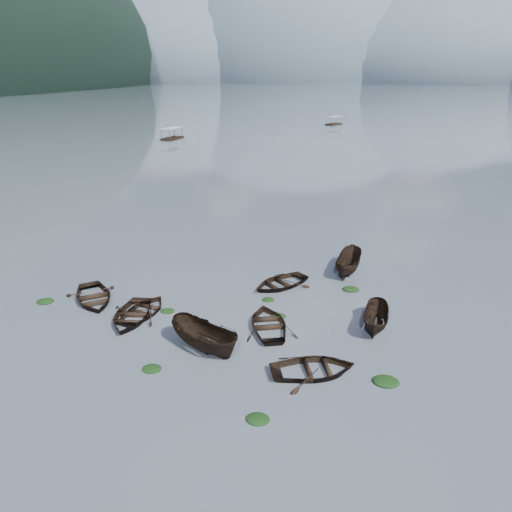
% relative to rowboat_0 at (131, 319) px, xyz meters
% --- Properties ---
extents(ground_plane, '(2400.00, 2400.00, 0.00)m').
position_rel_rowboat_0_xyz_m(ground_plane, '(6.64, -5.50, 0.00)').
color(ground_plane, '#4C545F').
extents(haze_mtn_a, '(520.00, 520.00, 280.00)m').
position_rel_rowboat_0_xyz_m(haze_mtn_a, '(-253.36, 894.50, 0.00)').
color(haze_mtn_a, '#475666').
rests_on(haze_mtn_a, ground).
extents(haze_mtn_b, '(520.00, 520.00, 340.00)m').
position_rel_rowboat_0_xyz_m(haze_mtn_b, '(-53.36, 894.50, 0.00)').
color(haze_mtn_b, '#475666').
rests_on(haze_mtn_b, ground).
extents(haze_mtn_c, '(520.00, 520.00, 260.00)m').
position_rel_rowboat_0_xyz_m(haze_mtn_c, '(146.64, 894.50, 0.00)').
color(haze_mtn_c, '#475666').
rests_on(haze_mtn_c, ground).
extents(rowboat_0, '(3.48, 4.61, 0.90)m').
position_rel_rowboat_0_xyz_m(rowboat_0, '(0.00, 0.00, 0.00)').
color(rowboat_0, black).
rests_on(rowboat_0, ground).
extents(rowboat_1, '(3.59, 4.43, 0.81)m').
position_rel_rowboat_0_xyz_m(rowboat_1, '(0.51, 0.81, 0.00)').
color(rowboat_1, black).
rests_on(rowboat_1, ground).
extents(rowboat_2, '(4.94, 3.94, 1.82)m').
position_rel_rowboat_0_xyz_m(rowboat_2, '(5.33, -2.46, 0.00)').
color(rowboat_2, black).
rests_on(rowboat_2, ground).
extents(rowboat_3, '(4.18, 4.99, 0.89)m').
position_rel_rowboat_0_xyz_m(rowboat_3, '(8.40, 0.40, 0.00)').
color(rowboat_3, black).
rests_on(rowboat_3, ground).
extents(rowboat_4, '(5.04, 4.24, 0.89)m').
position_rel_rowboat_0_xyz_m(rowboat_4, '(11.22, -3.64, 0.00)').
color(rowboat_4, black).
rests_on(rowboat_4, ground).
extents(rowboat_5, '(2.03, 4.03, 1.49)m').
position_rel_rowboat_0_xyz_m(rowboat_5, '(14.61, 1.37, 0.00)').
color(rowboat_5, black).
rests_on(rowboat_5, ground).
extents(rowboat_6, '(5.32, 5.62, 0.95)m').
position_rel_rowboat_0_xyz_m(rowboat_6, '(-3.44, 1.87, 0.00)').
color(rowboat_6, black).
rests_on(rowboat_6, ground).
extents(rowboat_7, '(5.21, 5.24, 0.89)m').
position_rel_rowboat_0_xyz_m(rowboat_7, '(8.43, 6.13, 0.00)').
color(rowboat_7, black).
rests_on(rowboat_7, ground).
extents(rowboat_8, '(2.53, 4.65, 1.70)m').
position_rel_rowboat_0_xyz_m(rowboat_8, '(13.15, 9.40, 0.00)').
color(rowboat_8, black).
rests_on(rowboat_8, ground).
extents(weed_clump_0, '(1.00, 0.82, 0.22)m').
position_rel_rowboat_0_xyz_m(weed_clump_0, '(3.12, -4.66, 0.00)').
color(weed_clump_0, black).
rests_on(weed_clump_0, ground).
extents(weed_clump_1, '(0.90, 0.72, 0.20)m').
position_rel_rowboat_0_xyz_m(weed_clump_1, '(1.86, 1.26, 0.00)').
color(weed_clump_1, black).
rests_on(weed_clump_1, ground).
extents(weed_clump_2, '(1.05, 0.84, 0.23)m').
position_rel_rowboat_0_xyz_m(weed_clump_2, '(8.99, -7.36, 0.00)').
color(weed_clump_2, black).
rests_on(weed_clump_2, ground).
extents(weed_clump_3, '(0.84, 0.71, 0.19)m').
position_rel_rowboat_0_xyz_m(weed_clump_3, '(7.91, 3.81, 0.00)').
color(weed_clump_3, black).
rests_on(weed_clump_3, ground).
extents(weed_clump_4, '(1.29, 1.03, 0.27)m').
position_rel_rowboat_0_xyz_m(weed_clump_4, '(14.71, -3.82, 0.00)').
color(weed_clump_4, black).
rests_on(weed_clump_4, ground).
extents(weed_clump_5, '(1.13, 0.91, 0.24)m').
position_rel_rowboat_0_xyz_m(weed_clump_5, '(-6.48, 1.16, 0.00)').
color(weed_clump_5, black).
rests_on(weed_clump_5, ground).
extents(weed_clump_6, '(0.93, 0.78, 0.19)m').
position_rel_rowboat_0_xyz_m(weed_clump_6, '(8.82, 1.76, 0.00)').
color(weed_clump_6, black).
rests_on(weed_clump_6, ground).
extents(weed_clump_7, '(1.15, 0.92, 0.25)m').
position_rel_rowboat_0_xyz_m(weed_clump_7, '(13.33, 6.25, 0.00)').
color(weed_clump_7, black).
rests_on(weed_clump_7, ground).
extents(pontoon_left, '(3.84, 6.69, 2.41)m').
position_rel_rowboat_0_xyz_m(pontoon_left, '(-24.59, 79.09, 0.00)').
color(pontoon_left, black).
rests_on(pontoon_left, ground).
extents(pontoon_centre, '(5.08, 6.20, 2.22)m').
position_rel_rowboat_0_xyz_m(pontoon_centre, '(11.47, 116.98, 0.00)').
color(pontoon_centre, black).
rests_on(pontoon_centre, ground).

